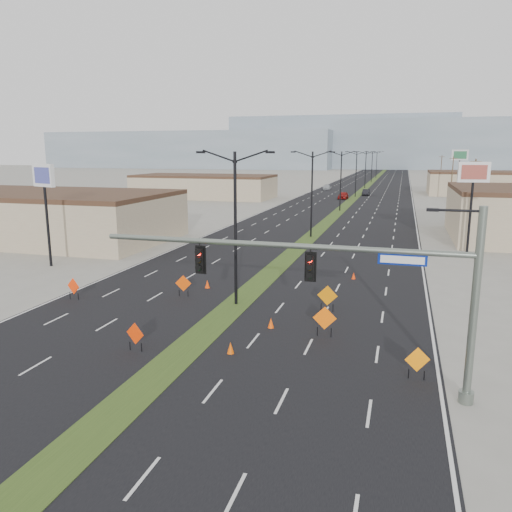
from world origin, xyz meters
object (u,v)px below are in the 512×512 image
(streetlight_3, at_px, (356,173))
(streetlight_6, at_px, (377,164))
(construction_sign_1, at_px, (135,335))
(construction_sign_4, at_px, (417,361))
(pole_sign_east_near, at_px, (473,179))
(pole_sign_east_far, at_px, (460,158))
(signal_mast, at_px, (354,280))
(construction_sign_0, at_px, (73,287))
(streetlight_2, at_px, (341,179))
(pole_sign_west, at_px, (44,184))
(streetlight_5, at_px, (372,166))
(streetlight_0, at_px, (235,224))
(cone_2, at_px, (354,276))
(construction_sign_2, at_px, (183,284))
(construction_sign_5, at_px, (325,319))
(streetlight_4, at_px, (366,169))
(streetlight_1, at_px, (312,191))
(car_far, at_px, (327,187))
(cone_1, at_px, (271,323))
(cone_3, at_px, (207,284))
(car_mid, at_px, (366,192))
(cone_0, at_px, (231,348))

(streetlight_3, bearing_deg, streetlight_6, 90.00)
(construction_sign_1, bearing_deg, construction_sign_4, 16.45)
(pole_sign_east_near, bearing_deg, pole_sign_east_far, 78.66)
(signal_mast, bearing_deg, construction_sign_0, 158.04)
(streetlight_2, bearing_deg, pole_sign_west, -111.36)
(streetlight_5, bearing_deg, pole_sign_east_near, -81.88)
(streetlight_6, height_order, pole_sign_east_near, streetlight_6)
(streetlight_6, distance_m, construction_sign_4, 176.79)
(streetlight_0, distance_m, streetlight_5, 140.00)
(construction_sign_0, relative_size, construction_sign_4, 0.99)
(construction_sign_0, xyz_separation_m, cone_2, (17.94, 11.10, -0.61))
(pole_sign_west, distance_m, pole_sign_east_far, 90.21)
(streetlight_2, relative_size, streetlight_3, 1.00)
(streetlight_2, xyz_separation_m, pole_sign_east_far, (21.56, 30.49, 3.14))
(pole_sign_east_near, bearing_deg, construction_sign_2, -140.81)
(pole_sign_west, bearing_deg, streetlight_5, 103.11)
(streetlight_3, distance_m, construction_sign_5, 88.64)
(streetlight_4, distance_m, cone_2, 103.35)
(streetlight_1, height_order, streetlight_5, same)
(streetlight_3, bearing_deg, cone_2, -84.76)
(signal_mast, relative_size, streetlight_6, 1.63)
(car_far, height_order, pole_sign_east_near, pole_sign_east_near)
(construction_sign_2, height_order, cone_2, construction_sign_2)
(car_far, bearing_deg, construction_sign_4, -83.05)
(car_far, bearing_deg, pole_sign_east_far, -32.71)
(signal_mast, relative_size, pole_sign_east_near, 1.80)
(streetlight_3, xyz_separation_m, construction_sign_4, (11.31, -92.37, -4.53))
(pole_sign_west, xyz_separation_m, pole_sign_east_near, (36.24, 16.36, 0.05))
(construction_sign_5, bearing_deg, streetlight_2, 90.24)
(cone_1, height_order, cone_3, cone_3)
(car_mid, xyz_separation_m, pole_sign_east_far, (19.56, -2.40, 7.86))
(car_far, bearing_deg, streetlight_6, 78.23)
(pole_sign_west, bearing_deg, construction_sign_2, 1.83)
(streetlight_0, relative_size, streetlight_4, 1.00)
(car_far, relative_size, pole_sign_east_near, 0.49)
(streetlight_4, distance_m, construction_sign_5, 116.55)
(pole_sign_west, bearing_deg, streetlight_3, 97.33)
(streetlight_5, bearing_deg, streetlight_4, -90.00)
(cone_1, distance_m, pole_sign_west, 25.90)
(construction_sign_5, distance_m, cone_1, 3.29)
(signal_mast, height_order, cone_3, signal_mast)
(streetlight_3, distance_m, construction_sign_0, 86.92)
(streetlight_6, bearing_deg, car_far, -98.28)
(streetlight_1, bearing_deg, cone_2, -70.11)
(construction_sign_1, xyz_separation_m, cone_0, (4.76, 1.04, -0.58))
(streetlight_4, bearing_deg, pole_sign_west, -100.43)
(construction_sign_1, bearing_deg, construction_sign_5, 41.66)
(pole_sign_west, bearing_deg, pole_sign_east_near, 45.69)
(car_mid, xyz_separation_m, construction_sign_0, (-13.07, -90.99, 0.19))
(streetlight_5, relative_size, pole_sign_east_far, 0.96)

